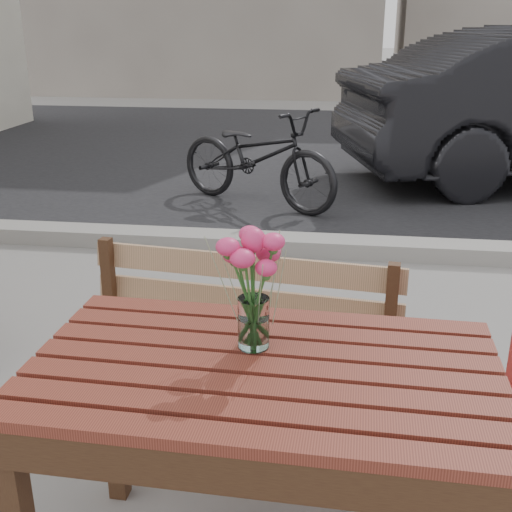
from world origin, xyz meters
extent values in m
cube|color=black|center=(0.00, 7.00, 0.00)|extent=(30.00, 8.00, 0.00)
cube|color=gray|center=(0.00, 3.00, 0.06)|extent=(30.00, 0.25, 0.12)
cube|color=#572116|center=(0.10, -0.02, 0.76)|extent=(1.28, 0.77, 0.03)
cube|color=#331C11|center=(-0.46, 0.31, 0.37)|extent=(0.06, 0.06, 0.74)
cube|color=#331C11|center=(0.69, 0.28, 0.37)|extent=(0.06, 0.06, 0.74)
cube|color=#8E6949|center=(-0.10, 0.68, 0.41)|extent=(1.32, 0.50, 0.03)
cube|color=#8E6949|center=(-0.08, 0.87, 0.63)|extent=(1.28, 0.18, 0.35)
cube|color=#331C11|center=(-0.71, 0.60, 0.21)|extent=(0.05, 0.05, 0.42)
cube|color=#331C11|center=(0.46, 0.46, 0.21)|extent=(0.05, 0.05, 0.42)
cube|color=#331C11|center=(-0.67, 0.89, 0.39)|extent=(0.05, 0.05, 0.78)
cube|color=#331C11|center=(0.50, 0.76, 0.39)|extent=(0.05, 0.05, 0.78)
cube|color=#B1211B|center=(0.73, 0.23, 0.44)|extent=(0.51, 0.51, 0.04)
cylinder|color=#B1211B|center=(0.53, 0.37, 0.21)|extent=(0.04, 0.04, 0.42)
cylinder|color=#B1211B|center=(0.88, 0.43, 0.21)|extent=(0.04, 0.04, 0.42)
cylinder|color=white|center=(0.07, 0.07, 0.85)|extent=(0.09, 0.09, 0.15)
cylinder|color=#306C2B|center=(0.07, 0.07, 0.92)|extent=(0.05, 0.05, 0.29)
imported|color=black|center=(-0.49, 4.26, 0.45)|extent=(1.80, 1.37, 0.91)
camera|label=1|loc=(0.29, -1.51, 1.64)|focal=45.00mm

